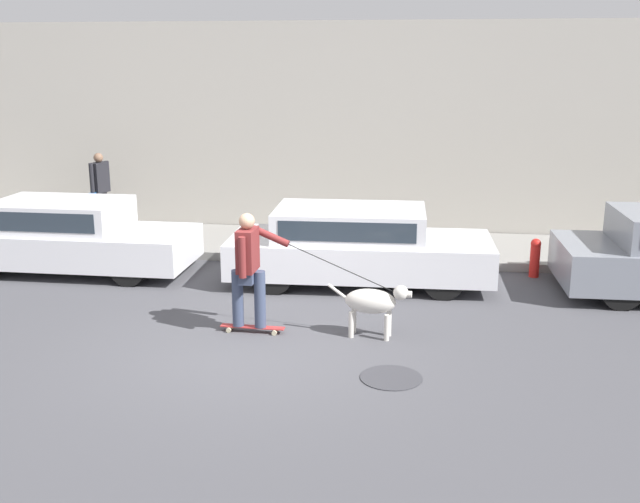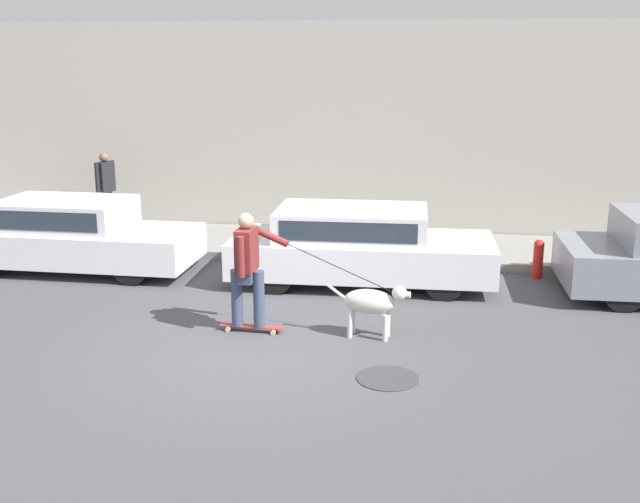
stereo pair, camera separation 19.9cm
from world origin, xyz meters
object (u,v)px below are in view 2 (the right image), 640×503
object	(u,v)px
parked_car_0	(73,236)
parked_car_1	(359,246)
dog	(372,302)
skateboarder	(248,266)
pedestrian_with_bag	(105,188)
fire_hydrant	(538,258)

from	to	relation	value
parked_car_0	parked_car_1	bearing A→B (deg)	0.08
parked_car_0	dog	world-z (taller)	parked_car_0
parked_car_0	parked_car_1	xyz separation A→B (m)	(5.13, -0.00, 0.02)
parked_car_0	dog	size ratio (longest dim) A/B	3.74
dog	skateboarder	xyz separation A→B (m)	(-1.69, -0.06, 0.46)
parked_car_0	skateboarder	bearing A→B (deg)	-33.47
parked_car_1	pedestrian_with_bag	distance (m)	6.02
skateboarder	parked_car_1	bearing A→B (deg)	66.06
skateboarder	pedestrian_with_bag	bearing A→B (deg)	132.95
parked_car_1	skateboarder	world-z (taller)	skateboarder
skateboarder	fire_hydrant	size ratio (longest dim) A/B	3.64
parked_car_1	pedestrian_with_bag	bearing A→B (deg)	155.36
parked_car_1	pedestrian_with_bag	xyz separation A→B (m)	(-5.55, 2.31, 0.44)
parked_car_0	fire_hydrant	bearing A→B (deg)	5.47
parked_car_1	skateboarder	distance (m)	2.88
parked_car_0	fire_hydrant	size ratio (longest dim) A/B	6.33
skateboarder	dog	bearing A→B (deg)	3.65
parked_car_0	pedestrian_with_bag	size ratio (longest dim) A/B	2.60
parked_car_0	pedestrian_with_bag	world-z (taller)	pedestrian_with_bag
parked_car_1	skateboarder	bearing A→B (deg)	-117.54
skateboarder	pedestrian_with_bag	distance (m)	6.53
parked_car_0	dog	xyz separation A→B (m)	(5.59, -2.53, -0.12)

